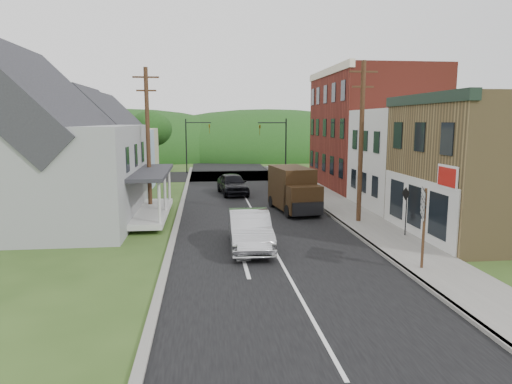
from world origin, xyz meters
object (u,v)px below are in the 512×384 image
object	(u,v)px
silver_sedan	(250,230)
warning_sign	(406,204)
dark_sedan	(233,184)
delivery_van	(294,190)
route_sign_cluster	(423,217)

from	to	relation	value
silver_sedan	warning_sign	size ratio (longest dim) A/B	2.14
silver_sedan	dark_sedan	bearing A→B (deg)	90.01
delivery_van	route_sign_cluster	distance (m)	12.40
warning_sign	silver_sedan	bearing A→B (deg)	178.09
delivery_van	warning_sign	xyz separation A→B (m)	(4.20, -7.18, 0.27)
route_sign_cluster	warning_sign	world-z (taller)	route_sign_cluster
dark_sedan	warning_sign	xyz separation A→B (m)	(7.63, -14.60, 0.86)
silver_sedan	route_sign_cluster	world-z (taller)	route_sign_cluster
silver_sedan	warning_sign	distance (m)	7.95
silver_sedan	dark_sedan	distance (m)	15.58
silver_sedan	warning_sign	world-z (taller)	warning_sign
dark_sedan	warning_sign	bearing A→B (deg)	-69.31
route_sign_cluster	warning_sign	distance (m)	5.19
silver_sedan	warning_sign	xyz separation A→B (m)	(7.84, 0.98, 0.84)
delivery_van	warning_sign	distance (m)	8.32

